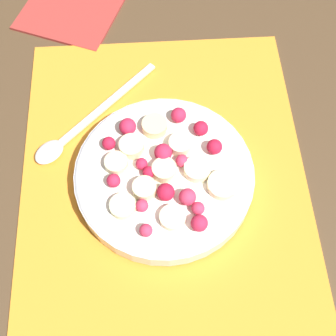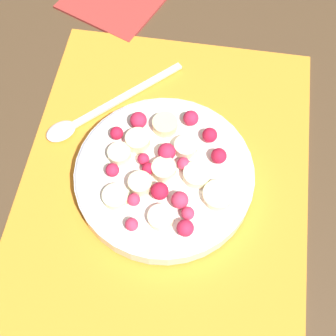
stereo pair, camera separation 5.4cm
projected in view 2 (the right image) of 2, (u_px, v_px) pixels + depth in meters
The scene contains 4 objects.
ground_plane at pixel (163, 191), 0.57m from camera, with size 3.00×3.00×0.00m, color #4C3823.
placemat at pixel (163, 190), 0.56m from camera, with size 0.48×0.35×0.01m.
fruit_bowl at pixel (168, 174), 0.55m from camera, with size 0.21×0.21×0.05m.
spoon at pixel (89, 116), 0.61m from camera, with size 0.16×0.16×0.01m.
Camera 2 is at (-0.24, -0.04, 0.51)m, focal length 50.00 mm.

